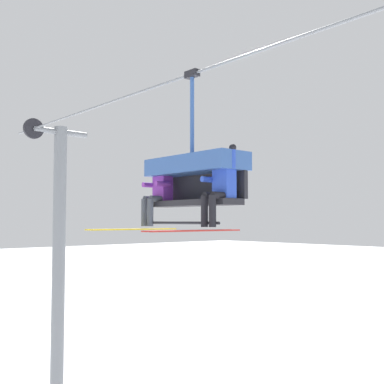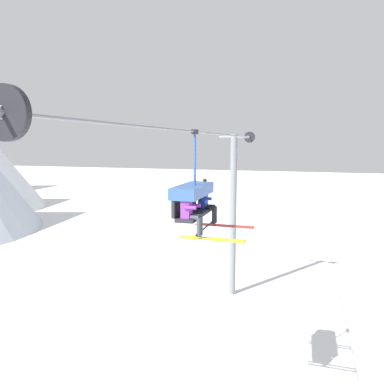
# 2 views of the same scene
# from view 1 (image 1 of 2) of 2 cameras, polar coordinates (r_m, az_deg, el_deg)

# --- Properties ---
(lift_tower_near) EXTENTS (0.36, 1.88, 8.78)m
(lift_tower_near) POSITION_cam_1_polar(r_m,az_deg,el_deg) (14.04, -15.61, -9.19)
(lift_tower_near) COLOR slate
(lift_tower_near) RESTS_ON ground_plane
(lift_cable) EXTENTS (18.37, 0.05, 0.05)m
(lift_cable) POSITION_cam_1_polar(r_m,az_deg,el_deg) (7.34, 9.12, 16.56)
(lift_cable) COLOR slate
(chairlift_chair) EXTENTS (1.97, 0.74, 2.62)m
(chairlift_chair) POSITION_cam_1_polar(r_m,az_deg,el_deg) (8.16, 0.40, 2.27)
(chairlift_chair) COLOR #232328
(skier_purple) EXTENTS (0.46, 1.70, 1.23)m
(skier_purple) POSITION_cam_1_polar(r_m,az_deg,el_deg) (8.59, -4.17, -0.02)
(skier_purple) COLOR purple
(skier_blue) EXTENTS (0.48, 1.70, 1.34)m
(skier_blue) POSITION_cam_1_polar(r_m,az_deg,el_deg) (7.42, 3.20, 0.67)
(skier_blue) COLOR #2847B7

